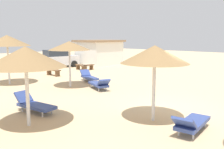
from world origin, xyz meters
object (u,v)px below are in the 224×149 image
object	(u,v)px
lounger_7	(89,77)
parked_car	(57,59)
bench_0	(88,66)
bench_1	(81,66)
bench_2	(53,71)
beach_cabana	(99,52)
lounger_1	(34,104)
parasol_0	(69,46)
lounger_5	(191,123)
parasol_6	(7,41)
parasol_1	(25,57)
parasol_5	(155,55)
lounger_0	(99,84)

from	to	relation	value
lounger_7	parked_car	distance (m)	8.77
bench_0	bench_1	distance (m)	0.60
bench_2	bench_1	bearing A→B (deg)	14.87
bench_2	parked_car	world-z (taller)	parked_car
bench_1	beach_cabana	bearing A→B (deg)	24.41
parked_car	lounger_1	bearing A→B (deg)	-127.92
lounger_7	parasol_0	bearing A→B (deg)	-164.10
lounger_5	bench_1	world-z (taller)	lounger_5
bench_2	parasol_6	bearing A→B (deg)	-166.16
parasol_1	parked_car	world-z (taller)	parasol_1
parasol_1	bench_0	xyz separation A→B (m)	(10.67, 9.17, -1.99)
parasol_0	lounger_1	world-z (taller)	parasol_0
parasol_6	lounger_1	size ratio (longest dim) A/B	1.59
parasol_1	parasol_5	bearing A→B (deg)	-40.02
bench_0	parasol_6	bearing A→B (deg)	-169.94
parasol_6	bench_0	xyz separation A→B (m)	(7.76, 1.38, -2.40)
parasol_1	beach_cabana	bearing A→B (deg)	38.70
lounger_1	bench_1	size ratio (longest dim) A/B	1.27
parasol_5	lounger_1	bearing A→B (deg)	120.90
parked_car	bench_0	bearing A→B (deg)	-81.55
parasol_0	bench_2	world-z (taller)	parasol_0
lounger_7	beach_cabana	world-z (taller)	beach_cabana
parasol_5	lounger_1	xyz separation A→B (m)	(-2.40, 4.01, -2.05)
parked_car	lounger_5	bearing A→B (deg)	-111.77
parasol_1	lounger_5	world-z (taller)	parasol_1
parasol_1	bench_1	xyz separation A→B (m)	(10.40, 9.71, -1.99)
lounger_5	beach_cabana	world-z (taller)	beach_cabana
bench_1	lounger_5	bearing A→B (deg)	-117.28
bench_1	bench_0	bearing A→B (deg)	-63.51
lounger_0	parasol_5	bearing A→B (deg)	-114.20
bench_2	parked_car	size ratio (longest dim) A/B	0.36
lounger_1	parasol_1	bearing A→B (deg)	-126.45
bench_1	bench_2	world-z (taller)	same
bench_0	lounger_5	bearing A→B (deg)	-119.09
lounger_0	bench_2	xyz separation A→B (m)	(1.10, 6.28, 0.03)
parasol_6	bench_1	bearing A→B (deg)	14.34
parked_car	bench_2	bearing A→B (deg)	-127.83
parasol_6	parasol_5	bearing A→B (deg)	-87.80
lounger_0	bench_0	world-z (taller)	lounger_0
parasol_5	parked_car	world-z (taller)	parasol_5
bench_1	lounger_7	bearing A→B (deg)	-125.03
lounger_5	lounger_7	world-z (taller)	lounger_5
lounger_0	parked_car	distance (m)	11.46
lounger_0	beach_cabana	xyz separation A→B (m)	(8.69, 9.04, 1.02)
parasol_6	lounger_0	distance (m)	6.47
parasol_0	lounger_5	xyz separation A→B (m)	(-1.83, -8.57, -2.14)
beach_cabana	bench_1	bearing A→B (deg)	-155.59
parasol_0	parasol_1	distance (m)	6.59
parasol_6	beach_cabana	distance (m)	12.13
parasol_0	parasol_6	distance (m)	4.11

